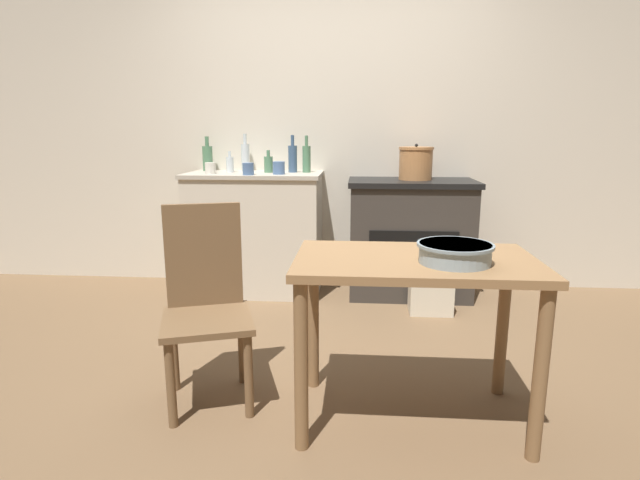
% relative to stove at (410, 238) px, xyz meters
% --- Properties ---
extents(ground_plane, '(14.00, 14.00, 0.00)m').
position_rel_stove_xyz_m(ground_plane, '(-0.63, -1.28, -0.45)').
color(ground_plane, brown).
extents(wall_back, '(8.00, 0.07, 2.55)m').
position_rel_stove_xyz_m(wall_back, '(-0.63, 0.30, 0.82)').
color(wall_back, beige).
rests_on(wall_back, ground_plane).
extents(counter_cabinet, '(1.04, 0.58, 0.94)m').
position_rel_stove_xyz_m(counter_cabinet, '(-1.21, -0.01, 0.02)').
color(counter_cabinet, beige).
rests_on(counter_cabinet, ground_plane).
extents(stove, '(0.95, 0.57, 0.90)m').
position_rel_stove_xyz_m(stove, '(0.00, 0.00, 0.00)').
color(stove, '#38332D').
rests_on(stove, ground_plane).
extents(work_table, '(1.00, 0.61, 0.74)m').
position_rel_stove_xyz_m(work_table, '(-0.16, -1.78, 0.16)').
color(work_table, '#997047').
rests_on(work_table, ground_plane).
extents(chair, '(0.51, 0.51, 0.92)m').
position_rel_stove_xyz_m(chair, '(-1.10, -1.65, 0.03)').
color(chair, brown).
rests_on(chair, ground_plane).
extents(flour_sack, '(0.30, 0.21, 0.30)m').
position_rel_stove_xyz_m(flour_sack, '(0.12, -0.42, -0.30)').
color(flour_sack, beige).
rests_on(flour_sack, ground_plane).
extents(stock_pot, '(0.26, 0.26, 0.27)m').
position_rel_stove_xyz_m(stock_pot, '(0.03, 0.03, 0.57)').
color(stock_pot, '#B77A47').
rests_on(stock_pot, stove).
extents(mixing_bowl_large, '(0.30, 0.30, 0.08)m').
position_rel_stove_xyz_m(mixing_bowl_large, '(-0.01, -1.85, 0.33)').
color(mixing_bowl_large, '#93A8B2').
rests_on(mixing_bowl_large, work_table).
extents(bottle_far_left, '(0.08, 0.08, 0.27)m').
position_rel_stove_xyz_m(bottle_far_left, '(-1.62, 0.16, 0.60)').
color(bottle_far_left, '#517F5B').
rests_on(bottle_far_left, counter_cabinet).
extents(bottle_left, '(0.06, 0.06, 0.28)m').
position_rel_stove_xyz_m(bottle_left, '(-0.81, 0.06, 0.60)').
color(bottle_left, '#517F5B').
rests_on(bottle_left, counter_cabinet).
extents(bottle_mid_left, '(0.07, 0.07, 0.28)m').
position_rel_stove_xyz_m(bottle_mid_left, '(-0.92, 0.06, 0.60)').
color(bottle_mid_left, '#3D5675').
rests_on(bottle_mid_left, counter_cabinet).
extents(bottle_center_left, '(0.07, 0.07, 0.29)m').
position_rel_stove_xyz_m(bottle_center_left, '(-1.32, 0.18, 0.61)').
color(bottle_center_left, silver).
rests_on(bottle_center_left, counter_cabinet).
extents(bottle_center, '(0.06, 0.06, 0.16)m').
position_rel_stove_xyz_m(bottle_center, '(-1.40, 0.03, 0.56)').
color(bottle_center, silver).
rests_on(bottle_center, counter_cabinet).
extents(bottle_center_right, '(0.07, 0.07, 0.17)m').
position_rel_stove_xyz_m(bottle_center_right, '(-1.10, 0.02, 0.56)').
color(bottle_center_right, '#517F5B').
rests_on(bottle_center_right, counter_cabinet).
extents(cup_mid_right, '(0.09, 0.09, 0.09)m').
position_rel_stove_xyz_m(cup_mid_right, '(-0.99, -0.14, 0.54)').
color(cup_mid_right, '#4C6B99').
rests_on(cup_mid_right, counter_cabinet).
extents(cup_right, '(0.08, 0.08, 0.09)m').
position_rel_stove_xyz_m(cup_right, '(-1.21, -0.21, 0.54)').
color(cup_right, '#4C6B99').
rests_on(cup_right, counter_cabinet).
extents(cup_far_right, '(0.08, 0.08, 0.08)m').
position_rel_stove_xyz_m(cup_far_right, '(-1.52, -0.11, 0.54)').
color(cup_far_right, silver).
rests_on(cup_far_right, counter_cabinet).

